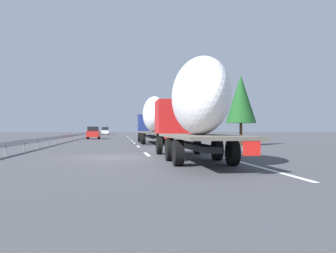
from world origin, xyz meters
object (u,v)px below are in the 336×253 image
object	(u,v)px
car_white_van	(105,131)
road_sign	(165,123)
car_red_compact	(93,133)
truck_lead	(153,118)
truck_trailing	(194,106)

from	to	relation	value
car_white_van	road_sign	bearing A→B (deg)	-167.58
car_white_van	car_red_compact	distance (m)	43.28
truck_lead	car_red_compact	size ratio (longest dim) A/B	3.45
truck_trailing	car_white_van	xyz separation A→B (m)	(82.13, 6.95, -1.52)
truck_lead	truck_trailing	bearing A→B (deg)	-180.00
truck_lead	road_sign	world-z (taller)	truck_lead
truck_lead	car_white_van	distance (m)	61.77
car_red_compact	road_sign	distance (m)	10.57
car_red_compact	car_white_van	bearing A→B (deg)	-0.21
truck_trailing	car_red_compact	distance (m)	39.53
truck_trailing	car_red_compact	bearing A→B (deg)	10.37
truck_lead	road_sign	bearing A→B (deg)	-11.17
truck_lead	truck_trailing	world-z (taller)	truck_lead
truck_trailing	car_red_compact	size ratio (longest dim) A/B	3.14
truck_trailing	car_white_van	world-z (taller)	truck_trailing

